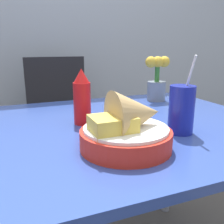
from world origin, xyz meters
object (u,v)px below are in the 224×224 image
(chair_far_window, at_px, (60,114))
(food_basket, at_px, (129,128))
(ketchup_bottle, at_px, (82,98))
(drink_cup, at_px, (181,111))
(flower_vase, at_px, (157,80))

(chair_far_window, relative_size, food_basket, 3.84)
(ketchup_bottle, bearing_deg, drink_cup, -38.50)
(chair_far_window, height_order, food_basket, chair_far_window)
(ketchup_bottle, distance_m, flower_vase, 0.49)
(food_basket, bearing_deg, flower_vase, 51.75)
(drink_cup, bearing_deg, ketchup_bottle, 141.50)
(food_basket, relative_size, drink_cup, 1.01)
(ketchup_bottle, xyz_separation_m, flower_vase, (0.43, 0.23, 0.01))
(ketchup_bottle, height_order, flower_vase, flower_vase)
(chair_far_window, distance_m, flower_vase, 0.77)
(chair_far_window, height_order, ketchup_bottle, same)
(chair_far_window, bearing_deg, food_basket, -90.49)
(drink_cup, distance_m, flower_vase, 0.47)
(drink_cup, relative_size, flower_vase, 1.11)
(chair_far_window, bearing_deg, ketchup_bottle, -94.40)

